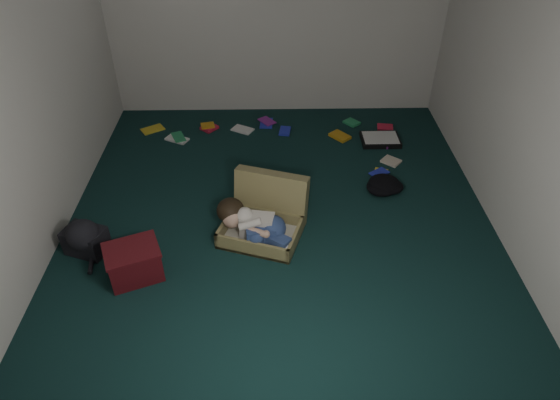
{
  "coord_description": "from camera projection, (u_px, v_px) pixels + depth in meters",
  "views": [
    {
      "loc": [
        -0.07,
        -3.65,
        3.06
      ],
      "look_at": [
        0.0,
        -0.15,
        0.35
      ],
      "focal_mm": 32.0,
      "sensor_mm": 36.0,
      "label": 1
    }
  ],
  "objects": [
    {
      "name": "wall_right",
      "position": [
        529.0,
        92.0,
        3.99
      ],
      "size": [
        0.0,
        4.5,
        4.5
      ],
      "primitive_type": "plane",
      "rotation": [
        1.57,
        0.0,
        -1.57
      ],
      "color": "silver",
      "rests_on": "ground"
    },
    {
      "name": "paper_tray",
      "position": [
        380.0,
        140.0,
        5.87
      ],
      "size": [
        0.45,
        0.34,
        0.06
      ],
      "rotation": [
        0.0,
        0.0,
        0.0
      ],
      "color": "black",
      "rests_on": "floor"
    },
    {
      "name": "maroon_bin",
      "position": [
        134.0,
        262.0,
        4.09
      ],
      "size": [
        0.53,
        0.48,
        0.3
      ],
      "rotation": [
        0.0,
        0.0,
        0.38
      ],
      "color": "#4B0F14",
      "rests_on": "floor"
    },
    {
      "name": "backpack",
      "position": [
        86.0,
        240.0,
        4.34
      ],
      "size": [
        0.52,
        0.47,
        0.26
      ],
      "primitive_type": null,
      "rotation": [
        0.0,
        0.0,
        -0.35
      ],
      "color": "black",
      "rests_on": "floor"
    },
    {
      "name": "floor",
      "position": [
        280.0,
        219.0,
        4.76
      ],
      "size": [
        4.5,
        4.5,
        0.0
      ],
      "primitive_type": "plane",
      "color": "black",
      "rests_on": "ground"
    },
    {
      "name": "book_scatter",
      "position": [
        296.0,
        136.0,
        5.96
      ],
      "size": [
        3.09,
        1.4,
        0.02
      ],
      "color": "gold",
      "rests_on": "floor"
    },
    {
      "name": "wall_front",
      "position": [
        289.0,
        322.0,
        2.18
      ],
      "size": [
        4.5,
        0.0,
        4.5
      ],
      "primitive_type": "plane",
      "rotation": [
        -1.57,
        0.0,
        0.0
      ],
      "color": "silver",
      "rests_on": "ground"
    },
    {
      "name": "clothing_pile",
      "position": [
        392.0,
        188.0,
        5.04
      ],
      "size": [
        0.47,
        0.4,
        0.14
      ],
      "primitive_type": null,
      "rotation": [
        0.0,
        0.0,
        -0.1
      ],
      "color": "black",
      "rests_on": "floor"
    },
    {
      "name": "wall_back",
      "position": [
        276.0,
        7.0,
        5.74
      ],
      "size": [
        4.5,
        0.0,
        4.5
      ],
      "primitive_type": "plane",
      "rotation": [
        1.57,
        0.0,
        0.0
      ],
      "color": "silver",
      "rests_on": "ground"
    },
    {
      "name": "suitcase",
      "position": [
        265.0,
        217.0,
        4.55
      ],
      "size": [
        0.86,
        0.85,
        0.51
      ],
      "rotation": [
        0.0,
        0.0,
        -0.32
      ],
      "color": "olive",
      "rests_on": "floor"
    },
    {
      "name": "wall_left",
      "position": [
        26.0,
        96.0,
        3.93
      ],
      "size": [
        0.0,
        4.5,
        4.5
      ],
      "primitive_type": "plane",
      "rotation": [
        1.57,
        0.0,
        1.57
      ],
      "color": "silver",
      "rests_on": "ground"
    },
    {
      "name": "person",
      "position": [
        254.0,
        224.0,
        4.41
      ],
      "size": [
        0.69,
        0.52,
        0.31
      ],
      "rotation": [
        0.0,
        0.0,
        -0.32
      ],
      "color": "beige",
      "rests_on": "suitcase"
    }
  ]
}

